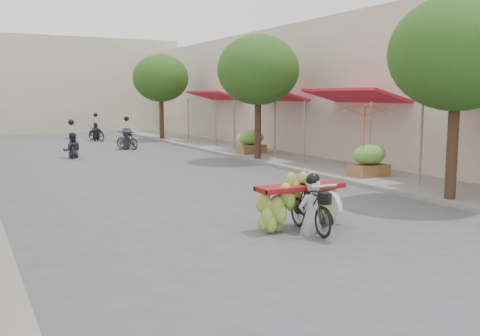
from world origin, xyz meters
TOP-DOWN VIEW (x-y plane):
  - ground at (0.00, 0.00)m, footprint 120.00×120.00m
  - sidewalk_right at (7.00, 15.00)m, footprint 4.00×60.00m
  - shophouse_row_right at (11.99, 14.00)m, footprint 9.77×40.00m
  - far_building at (0.00, 38.00)m, footprint 20.00×6.00m
  - street_tree_near at (5.40, 4.00)m, footprint 3.40×3.40m
  - street_tree_mid at (5.40, 14.00)m, footprint 3.40×3.40m
  - street_tree_far at (5.40, 26.00)m, footprint 3.40×3.40m
  - produce_crate_mid at (6.20, 8.00)m, footprint 1.20×0.88m
  - produce_crate_far at (6.20, 16.00)m, footprint 1.20×0.88m
  - banana_motorbike at (0.50, 3.38)m, footprint 2.20×1.84m
  - market_umbrella at (5.81, 7.78)m, footprint 2.09×2.09m
  - pedestrian at (6.19, 16.99)m, footprint 0.94×0.88m
  - bg_motorbike_a at (-1.30, 18.88)m, footprint 0.86×1.58m
  - bg_motorbike_b at (1.88, 21.34)m, footprint 1.19×1.68m
  - bg_motorbike_c at (1.69, 27.39)m, footprint 1.09×1.84m

SIDE VIEW (x-z plane):
  - ground at x=0.00m, z-range 0.00..0.00m
  - sidewalk_right at x=7.00m, z-range 0.00..0.12m
  - banana_motorbike at x=0.50m, z-range -0.34..1.72m
  - produce_crate_mid at x=6.20m, z-range 0.13..1.29m
  - produce_crate_far at x=6.20m, z-range 0.13..1.29m
  - bg_motorbike_a at x=-1.30m, z-range -0.21..1.74m
  - bg_motorbike_c at x=1.69m, z-range -0.20..1.75m
  - bg_motorbike_b at x=1.88m, z-range -0.12..1.83m
  - pedestrian at x=6.19m, z-range 0.12..1.77m
  - market_umbrella at x=5.81m, z-range 1.60..3.49m
  - shophouse_row_right at x=11.99m, z-range 0.00..6.00m
  - far_building at x=0.00m, z-range 0.00..7.00m
  - street_tree_near at x=5.40m, z-range 1.16..6.41m
  - street_tree_mid at x=5.40m, z-range 1.16..6.41m
  - street_tree_far at x=5.40m, z-range 1.16..6.41m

